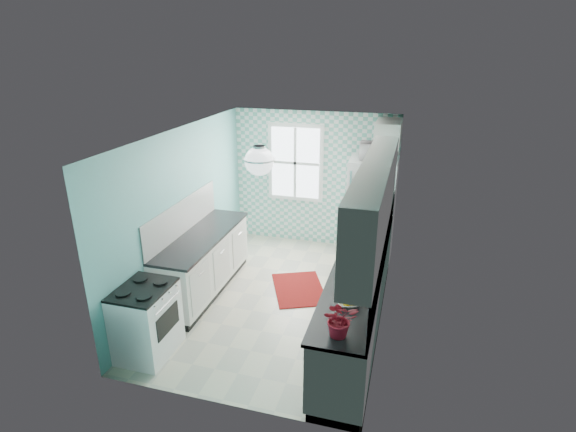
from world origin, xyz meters
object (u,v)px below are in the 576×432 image
(microwave, at_px, (375,151))
(fruit_bowl, at_px, (348,302))
(sink, at_px, (368,238))
(potted_plant, at_px, (340,319))
(fridge, at_px, (371,210))
(ceiling_light, at_px, (259,161))
(stove, at_px, (147,320))

(microwave, bearing_deg, fruit_bowl, 89.34)
(sink, distance_m, potted_plant, 2.46)
(fruit_bowl, bearing_deg, fridge, 91.63)
(fruit_bowl, bearing_deg, sink, 89.88)
(ceiling_light, xyz_separation_m, sink, (1.20, 1.29, -1.39))
(stove, xyz_separation_m, fruit_bowl, (2.40, 0.25, 0.51))
(microwave, bearing_deg, potted_plant, 89.09)
(fridge, height_order, microwave, microwave)
(potted_plant, bearing_deg, stove, 172.42)
(potted_plant, height_order, microwave, microwave)
(ceiling_light, xyz_separation_m, potted_plant, (1.20, -1.16, -1.20))
(stove, bearing_deg, ceiling_light, 31.26)
(fridge, xyz_separation_m, sink, (0.09, -1.29, 0.03))
(sink, bearing_deg, fruit_bowl, -87.60)
(fruit_bowl, distance_m, microwave, 3.32)
(stove, relative_size, potted_plant, 2.37)
(fridge, bearing_deg, ceiling_light, -109.81)
(stove, distance_m, potted_plant, 2.51)
(ceiling_light, xyz_separation_m, stove, (-1.20, -0.84, -1.86))
(ceiling_light, relative_size, potted_plant, 0.93)
(fridge, xyz_separation_m, microwave, (0.00, 0.00, 1.04))
(ceiling_light, distance_m, microwave, 2.83)
(ceiling_light, bearing_deg, potted_plant, -44.06)
(fruit_bowl, relative_size, potted_plant, 0.72)
(fridge, height_order, sink, fridge)
(ceiling_light, height_order, fruit_bowl, ceiling_light)
(ceiling_light, xyz_separation_m, fridge, (1.11, 2.58, -1.42))
(microwave, bearing_deg, stove, 53.71)
(stove, relative_size, microwave, 1.80)
(microwave, bearing_deg, ceiling_light, 64.44)
(fridge, distance_m, microwave, 1.04)
(fruit_bowl, xyz_separation_m, microwave, (-0.09, 3.18, 0.97))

